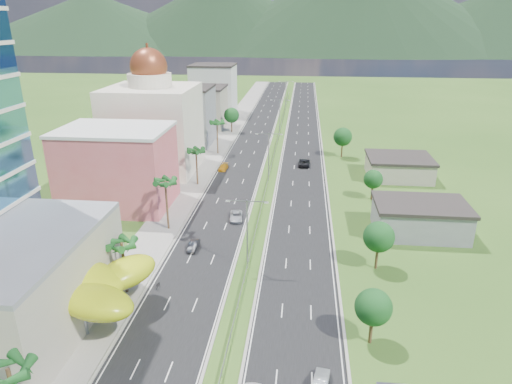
% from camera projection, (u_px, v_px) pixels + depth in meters
% --- Properties ---
extents(ground, '(500.00, 500.00, 0.00)m').
position_uv_depth(ground, '(238.00, 308.00, 58.62)').
color(ground, '#2D5119').
rests_on(ground, ground).
extents(road_left, '(11.00, 260.00, 0.04)m').
position_uv_depth(road_left, '(255.00, 137.00, 142.92)').
color(road_left, black).
rests_on(road_left, ground).
extents(road_right, '(11.00, 260.00, 0.04)m').
position_uv_depth(road_right, '(303.00, 138.00, 141.47)').
color(road_right, black).
rests_on(road_right, ground).
extents(sidewalk_left, '(7.00, 260.00, 0.12)m').
position_uv_depth(sidewalk_left, '(225.00, 136.00, 143.83)').
color(sidewalk_left, gray).
rests_on(sidewalk_left, ground).
extents(median_guardrail, '(0.10, 216.06, 0.76)m').
position_uv_depth(median_guardrail, '(275.00, 151.00, 125.25)').
color(median_guardrail, gray).
rests_on(median_guardrail, ground).
extents(streetlight_median_b, '(6.04, 0.25, 11.00)m').
position_uv_depth(streetlight_median_b, '(247.00, 227.00, 65.49)').
color(streetlight_median_b, gray).
rests_on(streetlight_median_b, ground).
extents(streetlight_median_c, '(6.04, 0.25, 11.00)m').
position_uv_depth(streetlight_median_c, '(269.00, 151.00, 102.64)').
color(streetlight_median_c, gray).
rests_on(streetlight_median_c, ground).
extents(streetlight_median_d, '(6.04, 0.25, 11.00)m').
position_uv_depth(streetlight_median_d, '(280.00, 113.00, 144.43)').
color(streetlight_median_d, gray).
rests_on(streetlight_median_d, ground).
extents(streetlight_median_e, '(6.04, 0.25, 11.00)m').
position_uv_depth(streetlight_median_e, '(286.00, 91.00, 186.23)').
color(streetlight_median_e, gray).
rests_on(streetlight_median_e, ground).
extents(lime_canopy, '(18.00, 15.00, 7.40)m').
position_uv_depth(lime_canopy, '(69.00, 283.00, 55.05)').
color(lime_canopy, '#B2C012').
rests_on(lime_canopy, ground).
extents(pink_shophouse, '(20.00, 15.00, 15.00)m').
position_uv_depth(pink_shophouse, '(118.00, 169.00, 88.36)').
color(pink_shophouse, '#D3565D').
rests_on(pink_shophouse, ground).
extents(domed_building, '(20.00, 20.00, 28.70)m').
position_uv_depth(domed_building, '(153.00, 124.00, 108.34)').
color(domed_building, beige).
rests_on(domed_building, ground).
extents(midrise_grey, '(16.00, 15.00, 16.00)m').
position_uv_depth(midrise_grey, '(184.00, 116.00, 132.67)').
color(midrise_grey, gray).
rests_on(midrise_grey, ground).
extents(midrise_beige, '(16.00, 15.00, 13.00)m').
position_uv_depth(midrise_beige, '(201.00, 108.00, 153.64)').
color(midrise_beige, '#A49D87').
rests_on(midrise_beige, ground).
extents(midrise_white, '(16.00, 15.00, 18.00)m').
position_uv_depth(midrise_white, '(214.00, 90.00, 174.10)').
color(midrise_white, silver).
rests_on(midrise_white, ground).
extents(shed_near, '(15.00, 10.00, 5.00)m').
position_uv_depth(shed_near, '(420.00, 220.00, 78.23)').
color(shed_near, gray).
rests_on(shed_near, ground).
extents(shed_far, '(14.00, 12.00, 4.40)m').
position_uv_depth(shed_far, '(399.00, 168.00, 106.01)').
color(shed_far, '#A49D87').
rests_on(shed_far, ground).
extents(palm_tree_a, '(3.60, 3.60, 9.10)m').
position_uv_depth(palm_tree_a, '(9.00, 374.00, 36.81)').
color(palm_tree_a, '#47301C').
rests_on(palm_tree_a, ground).
extents(palm_tree_b, '(3.60, 3.60, 8.10)m').
position_uv_depth(palm_tree_b, '(122.00, 246.00, 59.45)').
color(palm_tree_b, '#47301C').
rests_on(palm_tree_b, ground).
extents(palm_tree_c, '(3.60, 3.60, 9.60)m').
position_uv_depth(palm_tree_c, '(165.00, 184.00, 77.51)').
color(palm_tree_c, '#47301C').
rests_on(palm_tree_c, ground).
extents(palm_tree_d, '(3.60, 3.60, 8.60)m').
position_uv_depth(palm_tree_d, '(196.00, 152.00, 99.21)').
color(palm_tree_d, '#47301C').
rests_on(palm_tree_d, ground).
extents(palm_tree_e, '(3.60, 3.60, 9.40)m').
position_uv_depth(palm_tree_e, '(217.00, 124.00, 122.16)').
color(palm_tree_e, '#47301C').
rests_on(palm_tree_e, ground).
extents(leafy_tree_lfar, '(4.90, 4.90, 8.05)m').
position_uv_depth(leafy_tree_lfar, '(231.00, 115.00, 146.35)').
color(leafy_tree_lfar, '#47301C').
rests_on(leafy_tree_lfar, ground).
extents(leafy_tree_ra, '(4.20, 4.20, 6.90)m').
position_uv_depth(leafy_tree_ra, '(373.00, 307.00, 50.71)').
color(leafy_tree_ra, '#47301C').
rests_on(leafy_tree_ra, ground).
extents(leafy_tree_rb, '(4.55, 4.55, 7.47)m').
position_uv_depth(leafy_tree_rb, '(379.00, 237.00, 66.07)').
color(leafy_tree_rb, '#47301C').
rests_on(leafy_tree_rb, ground).
extents(leafy_tree_rc, '(3.85, 3.85, 6.33)m').
position_uv_depth(leafy_tree_rc, '(373.00, 179.00, 92.07)').
color(leafy_tree_rc, '#47301C').
rests_on(leafy_tree_rc, ground).
extents(leafy_tree_rd, '(4.90, 4.90, 8.05)m').
position_uv_depth(leafy_tree_rd, '(343.00, 137.00, 119.89)').
color(leafy_tree_rd, '#47301C').
rests_on(leafy_tree_rd, ground).
extents(mountain_ridge, '(860.00, 140.00, 90.00)m').
position_uv_depth(mountain_ridge, '(357.00, 54.00, 470.74)').
color(mountain_ridge, black).
rests_on(mountain_ridge, ground).
extents(car_dark_left, '(1.37, 3.92, 1.29)m').
position_uv_depth(car_dark_left, '(193.00, 245.00, 73.22)').
color(car_dark_left, black).
rests_on(car_dark_left, road_left).
extents(car_silver_mid_left, '(2.83, 5.07, 1.34)m').
position_uv_depth(car_silver_mid_left, '(236.00, 216.00, 83.95)').
color(car_silver_mid_left, '#B0B3B8').
rests_on(car_silver_mid_left, road_left).
extents(car_yellow_far_left, '(2.11, 4.51, 1.27)m').
position_uv_depth(car_yellow_far_left, '(223.00, 167.00, 111.47)').
color(car_yellow_far_left, gold).
rests_on(car_yellow_far_left, road_left).
extents(car_silver_right, '(2.06, 4.28, 1.35)m').
position_uv_depth(car_silver_right, '(321.00, 382.00, 45.74)').
color(car_silver_right, '#B5B9BE').
rests_on(car_silver_right, road_right).
extents(car_dark_far_right, '(2.91, 6.02, 1.65)m').
position_uv_depth(car_dark_far_right, '(304.00, 162.00, 114.64)').
color(car_dark_far_right, black).
rests_on(car_dark_far_right, road_right).
extents(motorcycle, '(0.65, 1.78, 1.11)m').
position_uv_depth(motorcycle, '(158.00, 284.00, 62.77)').
color(motorcycle, black).
rests_on(motorcycle, road_left).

